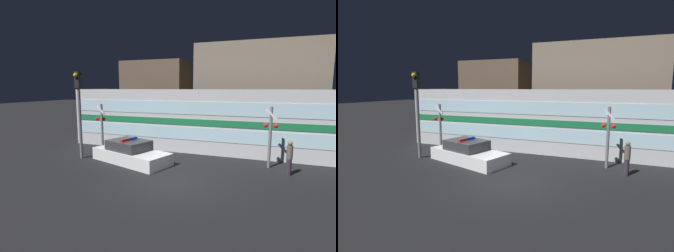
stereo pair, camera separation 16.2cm
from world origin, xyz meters
The scene contains 9 objects.
ground_plane centered at (0.00, 0.00, 0.00)m, with size 120.00×120.00×0.00m, color black.
train centered at (-0.50, 6.40, 1.96)m, with size 17.28×2.89×3.91m.
police_car centered at (-3.14, 2.07, 0.48)m, with size 4.81×3.13×1.31m.
pedestrian centered at (4.77, 2.77, 0.83)m, with size 0.27×0.27×1.62m.
crossing_signal_near centered at (3.90, 3.63, 1.73)m, with size 0.70×0.32×3.10m.
crossing_signal_far centered at (-5.83, 3.29, 1.69)m, with size 0.70×0.32×3.03m.
traffic_light_corner centered at (-6.17, 1.73, 3.08)m, with size 0.30×0.46×4.90m.
building_left centered at (-6.90, 14.26, 3.29)m, with size 6.17×4.14×6.58m.
building_center centered at (2.85, 13.30, 3.71)m, with size 9.48×6.68×7.42m.
Camera 1 is at (3.79, -10.16, 4.03)m, focal length 28.00 mm.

